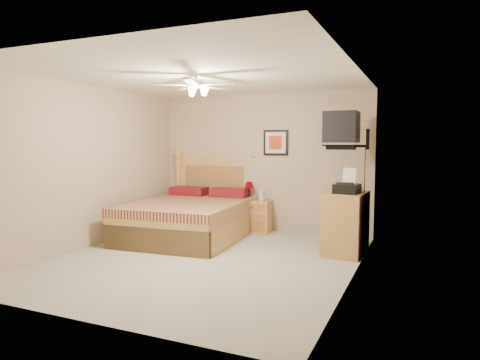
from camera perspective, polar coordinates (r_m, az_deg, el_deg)
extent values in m
plane|color=gray|center=(6.04, -4.74, -10.56)|extent=(4.50, 4.50, 0.00)
cube|color=white|center=(5.89, -4.92, 13.59)|extent=(4.00, 4.50, 0.04)
cube|color=tan|center=(7.88, 2.95, 2.31)|extent=(4.00, 0.04, 2.50)
cube|color=tan|center=(4.00, -20.28, -0.60)|extent=(4.00, 0.04, 2.50)
cube|color=tan|center=(7.00, -19.40, 1.70)|extent=(0.04, 4.50, 2.50)
cube|color=tan|center=(5.19, 14.99, 0.76)|extent=(0.04, 4.50, 2.50)
cube|color=tan|center=(7.77, 2.10, -4.88)|extent=(0.56, 0.44, 0.57)
imported|color=silver|center=(7.64, 2.90, -1.94)|extent=(0.12, 0.12, 0.25)
cube|color=black|center=(7.77, 4.79, 4.99)|extent=(0.46, 0.04, 0.46)
cube|color=#9E7144|center=(6.42, 13.91, -5.62)|extent=(0.59, 0.80, 0.90)
imported|color=tan|center=(6.59, 14.08, -1.28)|extent=(0.21, 0.27, 0.02)
imported|color=gray|center=(6.61, 14.23, -1.06)|extent=(0.28, 0.34, 0.02)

